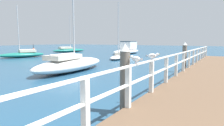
{
  "coord_description": "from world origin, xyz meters",
  "views": [
    {
      "loc": [
        0.79,
        -0.03,
        2.07
      ],
      "look_at": [
        -3.12,
        6.32,
        1.19
      ],
      "focal_mm": 30.5,
      "sensor_mm": 36.0,
      "label": 1
    }
  ],
  "objects_px": {
    "boat_4": "(71,64)",
    "boat_5": "(127,49)",
    "boat_0": "(22,54)",
    "channel_buoy": "(33,50)",
    "dock_piling_near": "(125,79)",
    "boat_2": "(69,50)",
    "boat_1": "(119,56)",
    "dock_piling_far": "(184,57)",
    "seagull_foreground": "(136,59)",
    "seagull_background": "(153,56)"
  },
  "relations": [
    {
      "from": "boat_2",
      "to": "dock_piling_near",
      "type": "bearing_deg",
      "value": -25.52
    },
    {
      "from": "boat_0",
      "to": "channel_buoy",
      "type": "distance_m",
      "value": 10.32
    },
    {
      "from": "dock_piling_near",
      "to": "seagull_background",
      "type": "height_order",
      "value": "dock_piling_near"
    },
    {
      "from": "boat_0",
      "to": "boat_5",
      "type": "distance_m",
      "value": 15.19
    },
    {
      "from": "seagull_foreground",
      "to": "boat_2",
      "type": "height_order",
      "value": "boat_2"
    },
    {
      "from": "boat_0",
      "to": "boat_4",
      "type": "distance_m",
      "value": 13.49
    },
    {
      "from": "dock_piling_far",
      "to": "seagull_foreground",
      "type": "distance_m",
      "value": 8.4
    },
    {
      "from": "boat_2",
      "to": "boat_1",
      "type": "bearing_deg",
      "value": -6.97
    },
    {
      "from": "boat_2",
      "to": "channel_buoy",
      "type": "xyz_separation_m",
      "value": [
        -4.72,
        -3.85,
        -0.02
      ]
    },
    {
      "from": "dock_piling_far",
      "to": "boat_2",
      "type": "bearing_deg",
      "value": 151.36
    },
    {
      "from": "dock_piling_near",
      "to": "channel_buoy",
      "type": "height_order",
      "value": "dock_piling_near"
    },
    {
      "from": "seagull_foreground",
      "to": "boat_2",
      "type": "distance_m",
      "value": 30.48
    },
    {
      "from": "boat_5",
      "to": "dock_piling_far",
      "type": "bearing_deg",
      "value": -56.49
    },
    {
      "from": "boat_1",
      "to": "boat_4",
      "type": "bearing_deg",
      "value": 85.2
    },
    {
      "from": "seagull_foreground",
      "to": "boat_2",
      "type": "xyz_separation_m",
      "value": [
        -22.54,
        20.48,
        -1.22
      ]
    },
    {
      "from": "boat_1",
      "to": "boat_0",
      "type": "bearing_deg",
      "value": 8.64
    },
    {
      "from": "boat_0",
      "to": "channel_buoy",
      "type": "bearing_deg",
      "value": -23.0
    },
    {
      "from": "seagull_foreground",
      "to": "seagull_background",
      "type": "height_order",
      "value": "same"
    },
    {
      "from": "dock_piling_far",
      "to": "boat_2",
      "type": "relative_size",
      "value": 0.3
    },
    {
      "from": "dock_piling_far",
      "to": "boat_1",
      "type": "relative_size",
      "value": 0.31
    },
    {
      "from": "seagull_background",
      "to": "boat_0",
      "type": "bearing_deg",
      "value": -159.16
    },
    {
      "from": "dock_piling_far",
      "to": "seagull_background",
      "type": "xyz_separation_m",
      "value": [
        0.39,
        -7.13,
        0.6
      ]
    },
    {
      "from": "dock_piling_near",
      "to": "boat_1",
      "type": "distance_m",
      "value": 16.41
    },
    {
      "from": "dock_piling_near",
      "to": "boat_0",
      "type": "distance_m",
      "value": 21.56
    },
    {
      "from": "dock_piling_near",
      "to": "boat_1",
      "type": "height_order",
      "value": "boat_1"
    },
    {
      "from": "boat_0",
      "to": "boat_1",
      "type": "bearing_deg",
      "value": -137.13
    },
    {
      "from": "dock_piling_far",
      "to": "seagull_foreground",
      "type": "bearing_deg",
      "value": -87.45
    },
    {
      "from": "seagull_foreground",
      "to": "dock_piling_near",
      "type": "bearing_deg",
      "value": 98.43
    },
    {
      "from": "boat_1",
      "to": "boat_2",
      "type": "xyz_separation_m",
      "value": [
        -13.93,
        6.22,
        0.07
      ]
    },
    {
      "from": "channel_buoy",
      "to": "dock_piling_near",
      "type": "bearing_deg",
      "value": -31.59
    },
    {
      "from": "channel_buoy",
      "to": "seagull_background",
      "type": "bearing_deg",
      "value": -29.43
    },
    {
      "from": "dock_piling_far",
      "to": "boat_2",
      "type": "distance_m",
      "value": 25.27
    },
    {
      "from": "dock_piling_far",
      "to": "boat_5",
      "type": "distance_m",
      "value": 18.21
    },
    {
      "from": "boat_4",
      "to": "boat_5",
      "type": "xyz_separation_m",
      "value": [
        -4.74,
        17.64,
        0.17
      ]
    },
    {
      "from": "boat_4",
      "to": "channel_buoy",
      "type": "relative_size",
      "value": 5.65
    },
    {
      "from": "boat_2",
      "to": "seagull_background",
      "type": "bearing_deg",
      "value": -23.37
    },
    {
      "from": "seagull_foreground",
      "to": "boat_0",
      "type": "relative_size",
      "value": 0.07
    },
    {
      "from": "dock_piling_near",
      "to": "boat_4",
      "type": "relative_size",
      "value": 0.25
    },
    {
      "from": "dock_piling_far",
      "to": "boat_5",
      "type": "xyz_separation_m",
      "value": [
        -11.43,
        14.18,
        -0.34
      ]
    },
    {
      "from": "boat_0",
      "to": "boat_1",
      "type": "height_order",
      "value": "boat_0"
    },
    {
      "from": "boat_2",
      "to": "boat_4",
      "type": "xyz_separation_m",
      "value": [
        15.48,
        -15.57,
        0.12
      ]
    },
    {
      "from": "dock_piling_near",
      "to": "boat_2",
      "type": "distance_m",
      "value": 30.13
    },
    {
      "from": "boat_0",
      "to": "boat_4",
      "type": "height_order",
      "value": "boat_4"
    },
    {
      "from": "boat_5",
      "to": "boat_2",
      "type": "bearing_deg",
      "value": -174.47
    },
    {
      "from": "dock_piling_near",
      "to": "boat_2",
      "type": "bearing_deg",
      "value": 137.39
    },
    {
      "from": "dock_piling_near",
      "to": "boat_5",
      "type": "xyz_separation_m",
      "value": [
        -11.43,
        22.46,
        -0.34
      ]
    },
    {
      "from": "boat_5",
      "to": "seagull_background",
      "type": "bearing_deg",
      "value": -66.36
    },
    {
      "from": "boat_2",
      "to": "boat_4",
      "type": "height_order",
      "value": "boat_4"
    },
    {
      "from": "boat_0",
      "to": "boat_5",
      "type": "relative_size",
      "value": 0.79
    },
    {
      "from": "seagull_background",
      "to": "boat_1",
      "type": "bearing_deg",
      "value": 167.29
    }
  ]
}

